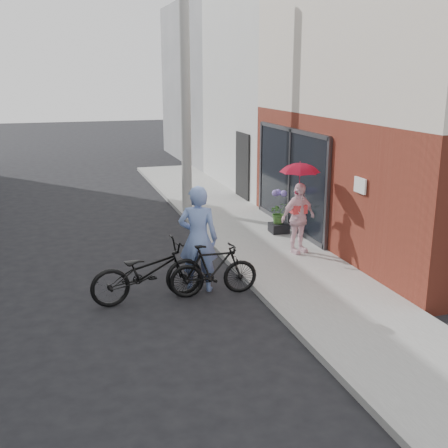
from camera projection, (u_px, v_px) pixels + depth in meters
name	position (u px, v px, depth m)	size (l,w,h in m)	color
ground	(206.00, 295.00, 10.21)	(80.00, 80.00, 0.00)	black
sidewalk	(272.00, 250.00, 12.64)	(2.20, 24.00, 0.12)	gray
curb	(223.00, 255.00, 12.31)	(0.12, 24.00, 0.12)	#9E9E99
plaster_building	(335.00, 86.00, 19.66)	(8.00, 6.00, 7.00)	silver
east_building_far	(263.00, 83.00, 26.12)	(8.00, 8.00, 7.00)	gray
utility_pole	(185.00, 89.00, 15.15)	(0.28, 0.28, 7.00)	#9E9E99
officer	(198.00, 239.00, 10.24)	(0.72, 0.47, 1.98)	#7894D6
bike_left	(148.00, 272.00, 9.86)	(0.71, 2.04, 1.07)	black
bike_right	(214.00, 270.00, 10.10)	(0.46, 1.61, 0.97)	black
kimono_woman	(298.00, 218.00, 12.10)	(0.90, 0.38, 1.54)	white
parasol	(300.00, 166.00, 11.80)	(0.81, 0.81, 0.71)	red
planter	(279.00, 228.00, 13.80)	(0.43, 0.43, 0.23)	black
potted_plant	(279.00, 213.00, 13.70)	(0.49, 0.42, 0.54)	#3C6A2A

